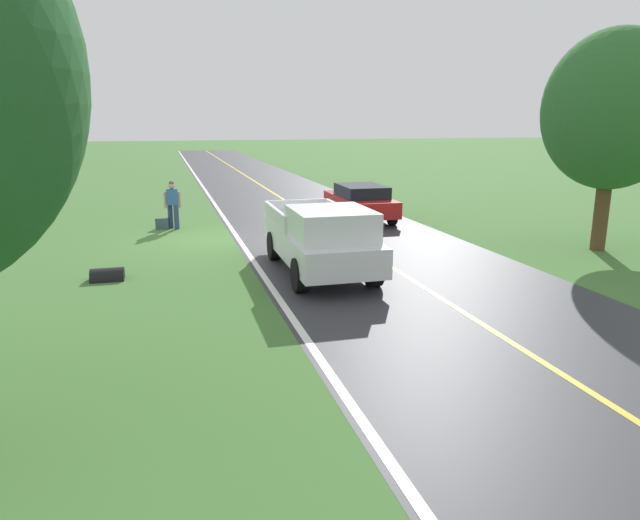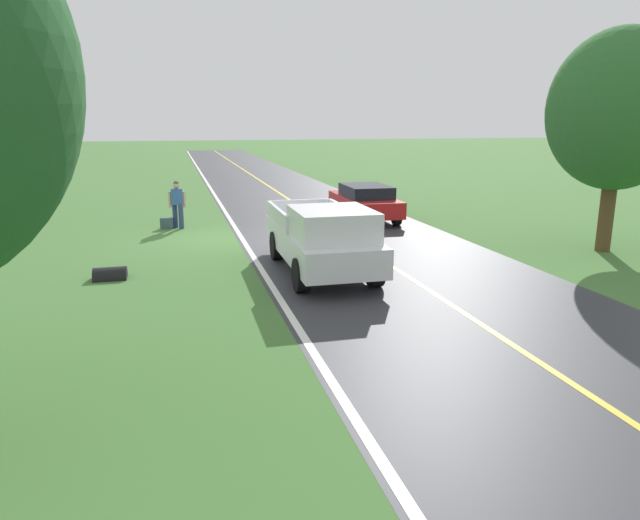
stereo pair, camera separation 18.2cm
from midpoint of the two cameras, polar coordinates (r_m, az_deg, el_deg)
ground_plane at (r=19.51m, az=-10.04°, el=2.10°), size 200.00×200.00×0.00m
road_surface at (r=20.30m, az=2.27°, el=2.76°), size 7.36×120.00×0.00m
lane_edge_line at (r=19.59m, az=-7.60°, el=2.25°), size 0.16×117.60×0.00m
lane_centre_line at (r=20.30m, az=2.27°, el=2.77°), size 0.14×117.60×0.00m
hitchhiker_walking at (r=21.66m, az=-13.84°, el=5.69°), size 0.62×0.52×1.75m
suitcase_carried at (r=21.71m, az=-14.84°, el=3.57°), size 0.47×0.22×0.40m
pickup_truck_passing at (r=14.61m, az=0.71°, el=2.30°), size 2.14×5.42×1.82m
tree_far_side_near at (r=19.12m, az=27.94°, el=13.07°), size 4.01×4.01×6.48m
sedan_near_oncoming at (r=22.85m, az=4.73°, el=5.87°), size 2.02×4.44×1.41m
drainage_culvert at (r=15.26m, az=-19.87°, el=-1.77°), size 0.80×0.60×0.60m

